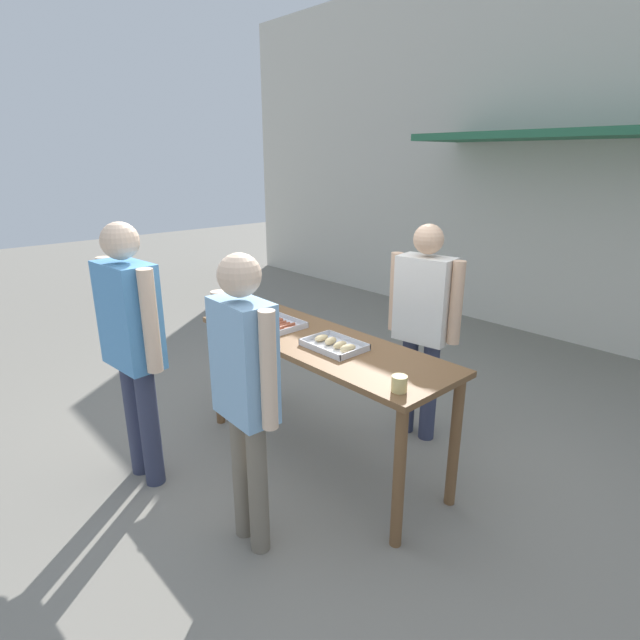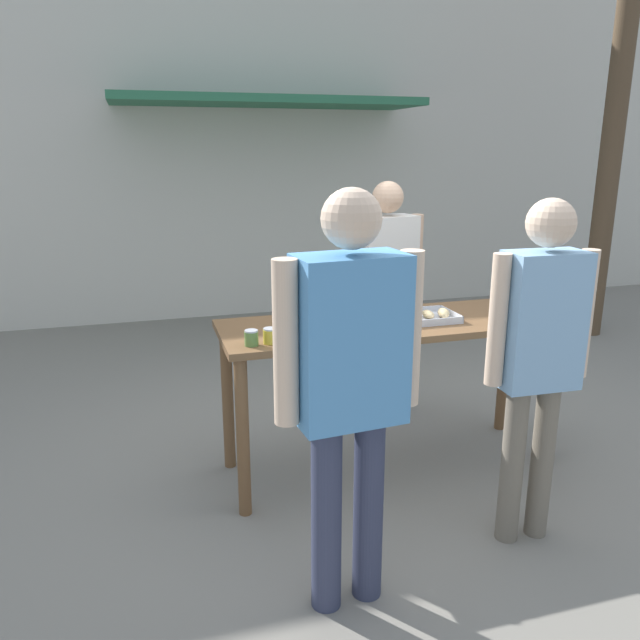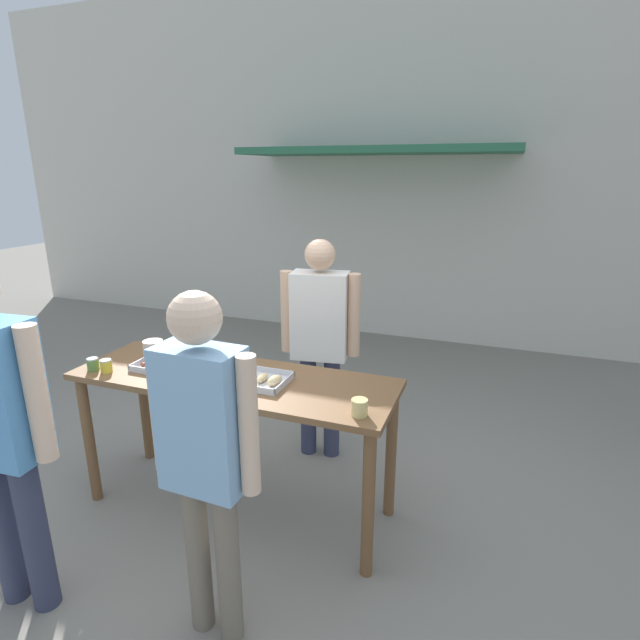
{
  "view_description": "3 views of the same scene",
  "coord_description": "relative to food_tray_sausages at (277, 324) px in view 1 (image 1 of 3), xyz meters",
  "views": [
    {
      "loc": [
        2.43,
        -2.21,
        2.17
      ],
      "look_at": [
        0.0,
        0.0,
        1.1
      ],
      "focal_mm": 28.0,
      "sensor_mm": 36.0,
      "label": 1
    },
    {
      "loc": [
        -1.42,
        -3.29,
        1.95
      ],
      "look_at": [
        -0.46,
        -0.02,
        1.0
      ],
      "focal_mm": 35.0,
      "sensor_mm": 36.0,
      "label": 2
    },
    {
      "loc": [
        1.52,
        -2.51,
        2.19
      ],
      "look_at": [
        0.28,
        0.81,
        1.12
      ],
      "focal_mm": 28.0,
      "sensor_mm": 36.0,
      "label": 3
    }
  ],
  "objects": [
    {
      "name": "food_tray_sausages",
      "position": [
        0.0,
        0.0,
        0.0
      ],
      "size": [
        0.41,
        0.28,
        0.04
      ],
      "color": "silver",
      "rests_on": "serving_table"
    },
    {
      "name": "condiment_jar_ketchup",
      "position": [
        -0.33,
        -0.19,
        0.03
      ],
      "size": [
        0.07,
        0.07,
        0.08
      ],
      "color": "gold",
      "rests_on": "serving_table"
    },
    {
      "name": "beer_cup",
      "position": [
        1.35,
        -0.19,
        0.03
      ],
      "size": [
        0.09,
        0.09,
        0.09
      ],
      "color": "#DBC67A",
      "rests_on": "serving_table"
    },
    {
      "name": "person_customer_holding_hotdog",
      "position": [
        -0.18,
        -1.04,
        0.12
      ],
      "size": [
        0.63,
        0.28,
        1.8
      ],
      "rotation": [
        0.0,
        0.0,
        3.23
      ],
      "color": "#333851",
      "rests_on": "ground"
    },
    {
      "name": "ground_plane",
      "position": [
        0.46,
        0.02,
        -0.96
      ],
      "size": [
        24.0,
        24.0,
        0.0
      ],
      "primitive_type": "plane",
      "color": "gray"
    },
    {
      "name": "condiment_jar_mustard",
      "position": [
        -0.43,
        -0.2,
        0.03
      ],
      "size": [
        0.07,
        0.07,
        0.08
      ],
      "color": "#567A38",
      "rests_on": "serving_table"
    },
    {
      "name": "serving_table",
      "position": [
        0.46,
        0.02,
        -0.15
      ],
      "size": [
        2.06,
        0.68,
        0.95
      ],
      "color": "brown",
      "rests_on": "ground"
    },
    {
      "name": "food_tray_buns",
      "position": [
        0.64,
        0.0,
        0.01
      ],
      "size": [
        0.4,
        0.29,
        0.06
      ],
      "color": "silver",
      "rests_on": "serving_table"
    },
    {
      "name": "person_server_behind_table",
      "position": [
        0.74,
        0.84,
        0.06
      ],
      "size": [
        0.59,
        0.29,
        1.72
      ],
      "rotation": [
        0.0,
        0.0,
        0.15
      ],
      "color": "#333851",
      "rests_on": "ground"
    },
    {
      "name": "person_customer_with_cup",
      "position": [
        0.83,
        -0.85,
        0.08
      ],
      "size": [
        0.54,
        0.22,
        1.73
      ],
      "rotation": [
        0.0,
        0.0,
        3.11
      ],
      "color": "#756B5B",
      "rests_on": "ground"
    },
    {
      "name": "building_facade_back",
      "position": [
        0.46,
        4.0,
        1.29
      ],
      "size": [
        12.0,
        1.11,
        4.5
      ],
      "color": "beige",
      "rests_on": "ground"
    }
  ]
}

